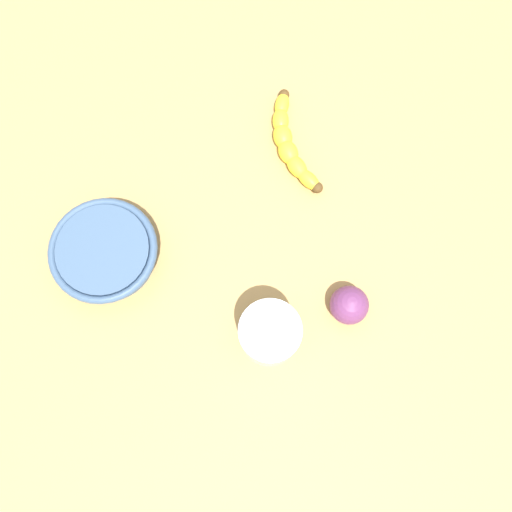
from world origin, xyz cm
name	(u,v)px	position (x,y,z in cm)	size (l,w,h in cm)	color
wooden_tabletop	(261,254)	(0.00, 0.00, 1.50)	(120.00, 120.00, 3.00)	#AF874C
banana	(289,143)	(18.31, 1.56, 4.54)	(15.90, 12.40, 3.08)	yellow
smoothie_glass	(269,334)	(-12.21, -5.55, 7.22)	(8.72, 8.72, 9.09)	silver
ceramic_bowl	(106,253)	(-8.83, 21.75, 6.11)	(16.27, 16.27, 5.26)	#3D5675
plum_fruit	(349,305)	(-4.12, -15.21, 5.90)	(5.80, 5.80, 5.80)	#6B3360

